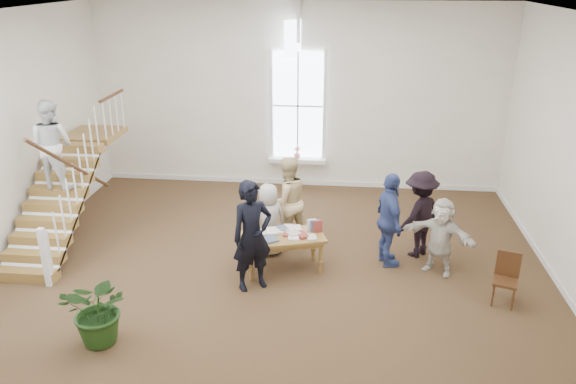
# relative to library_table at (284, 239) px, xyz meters

# --- Properties ---
(ground) EXTENTS (10.00, 10.00, 0.00)m
(ground) POSITION_rel_library_table_xyz_m (-0.14, -0.06, -0.61)
(ground) COLOR #432C1A
(ground) RESTS_ON ground
(room_shell) EXTENTS (10.49, 10.00, 10.00)m
(room_shell) POSITION_rel_library_table_xyz_m (-0.14, 4.33, -0.21)
(room_shell) COLOR silver
(room_shell) RESTS_ON ground
(staircase) EXTENTS (1.10, 4.10, 2.92)m
(staircase) POSITION_rel_library_table_xyz_m (-4.48, 0.69, 1.01)
(staircase) COLOR brown
(staircase) RESTS_ON ground
(library_table) EXTENTS (1.62, 1.15, 0.75)m
(library_table) POSITION_rel_library_table_xyz_m (0.00, 0.00, 0.00)
(library_table) COLOR brown
(library_table) RESTS_ON ground
(police_officer) EXTENTS (0.85, 0.78, 1.95)m
(police_officer) POSITION_rel_library_table_xyz_m (-0.45, -0.67, 0.37)
(police_officer) COLOR black
(police_officer) RESTS_ON ground
(elderly_woman) EXTENTS (0.83, 0.76, 1.43)m
(elderly_woman) POSITION_rel_library_table_xyz_m (-0.35, 0.58, 0.10)
(elderly_woman) COLOR beige
(elderly_woman) RESTS_ON ground
(person_yellow) EXTENTS (1.11, 1.04, 1.82)m
(person_yellow) POSITION_rel_library_table_xyz_m (-0.05, 1.08, 0.30)
(person_yellow) COLOR beige
(person_yellow) RESTS_ON ground
(woman_cluster_a) EXTENTS (0.70, 1.13, 1.79)m
(woman_cluster_a) POSITION_rel_library_table_xyz_m (1.89, 0.40, 0.28)
(woman_cluster_a) COLOR #364682
(woman_cluster_a) RESTS_ON ground
(woman_cluster_b) EXTENTS (1.22, 1.21, 1.69)m
(woman_cluster_b) POSITION_rel_library_table_xyz_m (2.49, 0.85, 0.24)
(woman_cluster_b) COLOR black
(woman_cluster_b) RESTS_ON ground
(woman_cluster_c) EXTENTS (1.38, 1.01, 1.44)m
(woman_cluster_c) POSITION_rel_library_table_xyz_m (2.79, 0.20, 0.11)
(woman_cluster_c) COLOR silver
(woman_cluster_c) RESTS_ON ground
(floor_plant) EXTENTS (1.13, 1.02, 1.11)m
(floor_plant) POSITION_rel_library_table_xyz_m (-2.40, -2.44, -0.06)
(floor_plant) COLOR #1A3812
(floor_plant) RESTS_ON ground
(side_chair) EXTENTS (0.48, 0.48, 0.88)m
(side_chair) POSITION_rel_library_table_xyz_m (3.75, -0.69, -0.13)
(side_chair) COLOR #39230F
(side_chair) RESTS_ON ground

